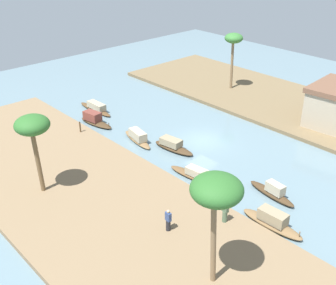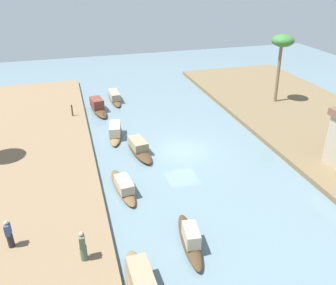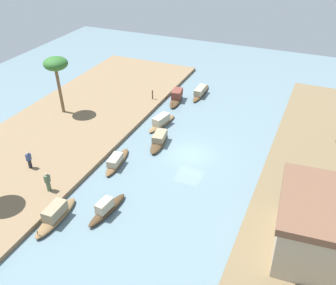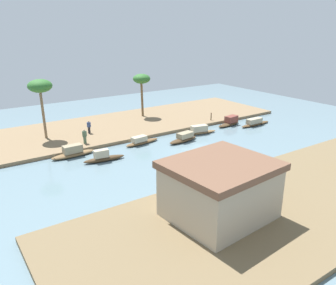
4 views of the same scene
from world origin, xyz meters
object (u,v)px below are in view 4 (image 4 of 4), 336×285
Objects in this scene: sampan_near_left_bank at (200,131)px; sampan_downstream_large at (230,122)px; sampan_upstream_small at (184,138)px; person_on_near_bank at (85,137)px; person_by_mooring at (89,127)px; mooring_post at (211,116)px; palm_tree_left_far at (40,87)px; sampan_open_hull at (255,123)px; sampan_with_tall_canopy at (141,141)px; sampan_foreground at (73,152)px; riverside_building at (220,189)px; palm_tree_left_near at (142,80)px; sampan_midstream at (103,157)px.

sampan_downstream_large is at bearing -162.27° from sampan_near_left_bank.
sampan_upstream_small is 2.60× the size of person_on_near_bank.
person_by_mooring is (11.99, -7.08, 0.69)m from sampan_near_left_bank.
palm_tree_left_far reaches higher than mooring_post.
sampan_with_tall_canopy is (17.04, -1.99, -0.03)m from sampan_open_hull.
sampan_downstream_large reaches higher than sampan_foreground.
sampan_open_hull is 26.07m from riverside_building.
palm_tree_left_far is 25.92m from riverside_building.
sampan_downstream_large is 14.26m from sampan_with_tall_canopy.
riverside_building is at bearing -85.02° from person_by_mooring.
riverside_building is (8.52, 15.47, 2.01)m from sampan_upstream_small.
person_by_mooring is 0.26× the size of palm_tree_left_near.
sampan_near_left_bank reaches higher than sampan_open_hull.
sampan_downstream_large is 1.00× the size of sampan_upstream_small.
sampan_foreground is 2.80× the size of person_on_near_bank.
person_by_mooring reaches higher than mooring_post.
sampan_with_tall_canopy is 13.06m from palm_tree_left_near.
sampan_near_left_bank is 4.25× the size of mooring_post.
sampan_near_left_bank is at bearing -130.15° from riverside_building.
sampan_foreground is 21.03m from mooring_post.
person_by_mooring is 23.87m from riverside_building.
sampan_with_tall_canopy is 13.13m from palm_tree_left_far.
mooring_post reaches higher than sampan_upstream_small.
palm_tree_left_near is at bearing -69.05° from sampan_near_left_bank.
palm_tree_left_far is at bearing -27.12° from sampan_downstream_large.
sampan_midstream is 0.92× the size of sampan_foreground.
sampan_upstream_small is at bearing 29.01° from mooring_post.
palm_tree_left_near is 15.18m from palm_tree_left_far.
person_on_near_bank is at bearing -13.12° from sampan_open_hull.
sampan_foreground is at bearing -10.26° from sampan_downstream_large.
person_on_near_bank is at bearing -4.22° from sampan_near_left_bank.
palm_tree_left_near reaches higher than sampan_upstream_small.
sampan_downstream_large is at bearing 176.97° from sampan_foreground.
mooring_post reaches higher than sampan_midstream.
sampan_near_left_bank is (-8.19, 0.74, 0.08)m from sampan_with_tall_canopy.
palm_tree_left_near is 0.89× the size of palm_tree_left_far.
person_on_near_bank is at bearing -136.17° from sampan_foreground.
sampan_near_left_bank is (8.85, -1.25, 0.05)m from sampan_open_hull.
riverside_building is (-1.90, 20.38, 1.28)m from person_on_near_bank.
sampan_foreground reaches higher than sampan_open_hull.
person_on_near_bank is 0.24× the size of palm_tree_left_far.
sampan_open_hull reaches higher than sampan_with_tall_canopy.
sampan_near_left_bank is at bearing -25.53° from person_by_mooring.
sampan_foreground is 7.16m from person_by_mooring.
sampan_open_hull is 17.16m from sampan_with_tall_canopy.
sampan_downstream_large is (2.78, -2.03, 0.10)m from sampan_open_hull.
sampan_upstream_small is 0.59× the size of riverside_building.
sampan_near_left_bank reaches higher than sampan_with_tall_canopy.
person_by_mooring is 11.61m from palm_tree_left_near.
sampan_open_hull is at bearing 159.61° from palm_tree_left_far.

